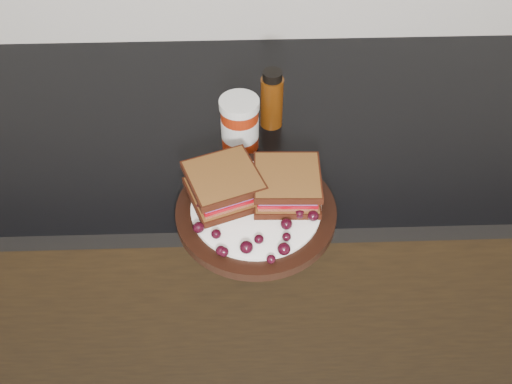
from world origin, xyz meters
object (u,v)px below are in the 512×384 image
sandwich_left (224,185)px  condiment_jar (240,124)px  oil_bottle (272,99)px  plate (256,212)px

sandwich_left → condiment_jar: condiment_jar is taller
oil_bottle → plate: bearing=-99.0°
plate → oil_bottle: 0.26m
plate → sandwich_left: 0.07m
plate → sandwich_left: (-0.05, 0.03, 0.04)m
condiment_jar → plate: bearing=-82.2°
sandwich_left → oil_bottle: size_ratio=0.93×
plate → oil_bottle: oil_bottle is taller
sandwich_left → oil_bottle: oil_bottle is taller
sandwich_left → condiment_jar: (0.03, 0.16, 0.00)m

